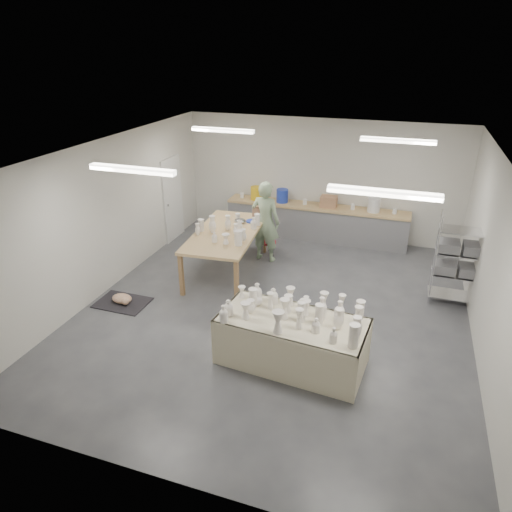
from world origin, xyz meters
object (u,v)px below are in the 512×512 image
(potter, at_px, (265,222))
(drying_table, at_px, (293,339))
(red_stool, at_px, (269,243))
(work_table, at_px, (230,232))

(potter, bearing_deg, drying_table, 120.49)
(potter, relative_size, red_stool, 4.09)
(drying_table, distance_m, red_stool, 4.09)
(work_table, height_order, red_stool, work_table)
(work_table, bearing_deg, red_stool, 58.86)
(work_table, xyz_separation_m, potter, (0.54, 0.82, -0.00))
(drying_table, xyz_separation_m, red_stool, (-1.55, 3.78, -0.14))
(drying_table, height_order, potter, potter)
(drying_table, xyz_separation_m, work_table, (-2.10, 2.69, 0.50))
(work_table, bearing_deg, potter, 51.89)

